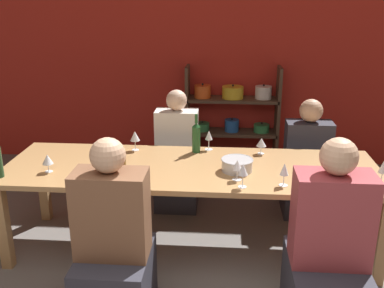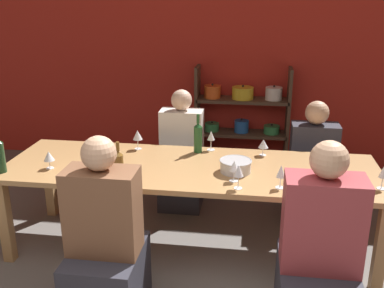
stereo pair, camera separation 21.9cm
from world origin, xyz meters
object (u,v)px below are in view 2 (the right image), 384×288
dining_table (190,174)px  wine_glass_red_g (327,168)px  cell_phone (93,165)px  person_far_a (182,164)px  mixing_bowl (236,165)px  wine_glass_red_b (263,144)px  shelf_unit (240,127)px  wine_glass_red_f (211,136)px  person_near_b (318,269)px  wine_bottle_amber (198,137)px  wine_glass_red_c (281,172)px  person_far_b (311,174)px  wine_glass_white_a (49,156)px  wine_glass_red_d (138,135)px  wine_glass_white_b (318,178)px  person_near_a (106,253)px  wine_glass_red_a (234,167)px  wine_glass_empty_a (384,172)px  wine_glass_red_e (344,156)px  wine_bottle_dark (119,164)px  wine_glass_white_c (239,171)px

dining_table → wine_glass_red_g: wine_glass_red_g is taller
cell_phone → person_far_a: person_far_a is taller
mixing_bowl → wine_glass_red_b: 0.45m
shelf_unit → dining_table: 1.91m
mixing_bowl → wine_glass_red_f: wine_glass_red_f is taller
person_near_b → mixing_bowl: bearing=124.0°
wine_bottle_amber → wine_glass_red_c: 0.93m
person_far_b → wine_glass_red_c: bearing=71.7°
dining_table → person_far_a: size_ratio=2.53×
wine_glass_white_a → person_far_a: size_ratio=0.12×
wine_glass_red_g → cell_phone: bearing=176.9°
wine_glass_red_c → wine_glass_red_d: 1.35m
wine_glass_white_b → wine_glass_red_g: wine_glass_red_g is taller
wine_bottle_amber → wine_glass_red_d: size_ratio=1.94×
dining_table → person_far_b: person_far_b is taller
person_near_a → wine_glass_red_a: bearing=38.8°
dining_table → wine_glass_white_a: size_ratio=20.98×
wine_glass_empty_a → person_near_b: size_ratio=0.14×
wine_glass_red_f → wine_glass_red_g: size_ratio=1.05×
wine_glass_red_f → person_near_a: bearing=-113.2°
person_near_b → wine_glass_red_e: bearing=73.7°
mixing_bowl → wine_glass_empty_a: bearing=-9.4°
wine_bottle_dark → wine_glass_red_a: wine_bottle_dark is taller
wine_glass_red_b → cell_phone: size_ratio=0.85×
wine_glass_white_b → person_near_a: bearing=-159.2°
wine_glass_red_b → wine_glass_red_c: wine_glass_red_c is taller
person_far_a → wine_glass_red_b: bearing=148.5°
wine_bottle_dark → wine_glass_white_c: size_ratio=1.62×
dining_table → wine_glass_red_e: size_ratio=16.90×
person_near_a → person_far_a: bearing=82.4°
wine_glass_white_b → wine_glass_white_a: bearing=175.6°
wine_bottle_amber → wine_glass_white_a: bearing=-154.1°
person_near_a → person_near_b: bearing=-0.1°
wine_bottle_amber → wine_glass_red_d: 0.53m
mixing_bowl → wine_glass_red_g: bearing=-10.9°
wine_glass_red_c → wine_glass_red_e: bearing=38.4°
wine_glass_red_a → wine_glass_red_f: 0.68m
shelf_unit → wine_glass_red_e: size_ratio=6.97×
dining_table → wine_bottle_amber: size_ratio=8.81×
shelf_unit → person_far_a: size_ratio=1.04×
shelf_unit → wine_glass_empty_a: size_ratio=6.86×
wine_glass_red_a → wine_glass_white_a: 1.42m
mixing_bowl → person_far_b: person_far_b is taller
wine_glass_white_b → person_far_b: 1.20m
wine_glass_white_a → wine_glass_red_a: bearing=-1.8°
wine_glass_red_c → wine_glass_red_d: bearing=151.2°
wine_bottle_dark → wine_glass_red_f: bearing=49.9°
person_near_a → wine_glass_white_c: bearing=31.4°
wine_glass_red_e → wine_glass_white_c: bearing=-150.6°
wine_glass_white_a → person_far_b: person_far_b is taller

